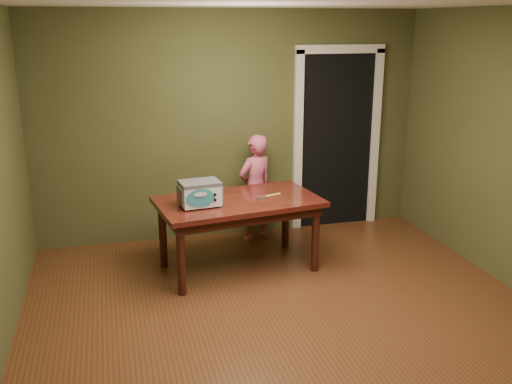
# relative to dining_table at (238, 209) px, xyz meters

# --- Properties ---
(floor) EXTENTS (5.00, 5.00, 0.00)m
(floor) POSITION_rel_dining_table_xyz_m (0.17, -1.45, -0.65)
(floor) COLOR brown
(floor) RESTS_ON ground
(room_shell) EXTENTS (4.52, 5.02, 2.61)m
(room_shell) POSITION_rel_dining_table_xyz_m (0.17, -1.45, 1.06)
(room_shell) COLOR #464C28
(room_shell) RESTS_ON ground
(doorway) EXTENTS (1.10, 0.66, 2.25)m
(doorway) POSITION_rel_dining_table_xyz_m (1.47, 1.33, 0.41)
(doorway) COLOR black
(doorway) RESTS_ON ground
(dining_table) EXTENTS (1.71, 1.11, 0.75)m
(dining_table) POSITION_rel_dining_table_xyz_m (0.00, 0.00, 0.00)
(dining_table) COLOR black
(dining_table) RESTS_ON floor
(toy_oven) EXTENTS (0.42, 0.31, 0.25)m
(toy_oven) POSITION_rel_dining_table_xyz_m (-0.40, -0.12, 0.23)
(toy_oven) COLOR #4C4F54
(toy_oven) RESTS_ON dining_table
(baking_pan) EXTENTS (0.10, 0.10, 0.02)m
(baking_pan) POSITION_rel_dining_table_xyz_m (0.23, -0.04, 0.11)
(baking_pan) COLOR silver
(baking_pan) RESTS_ON dining_table
(spatula) EXTENTS (0.18, 0.08, 0.01)m
(spatula) POSITION_rel_dining_table_xyz_m (0.38, 0.04, 0.10)
(spatula) COLOR #DED360
(spatula) RESTS_ON dining_table
(child) EXTENTS (0.54, 0.46, 1.25)m
(child) POSITION_rel_dining_table_xyz_m (0.38, 0.75, -0.03)
(child) COLOR #C5516F
(child) RESTS_ON floor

